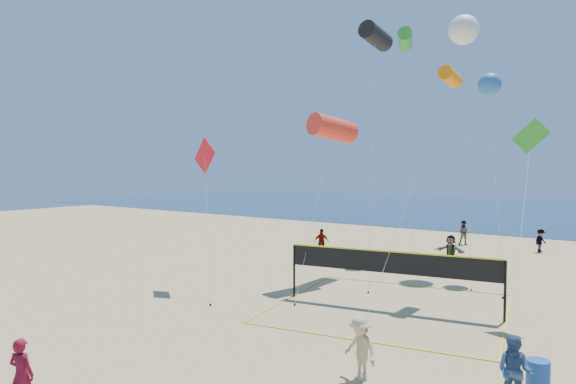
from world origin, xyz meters
The scene contains 18 objects.
ocean centered at (0.00, 62.00, 0.01)m, with size 140.00×50.00×0.03m, color navy.
woman centered at (-3.70, -2.49, 0.90)m, with size 0.66×0.43×1.80m, color maroon.
bystander_a centered at (6.03, 4.61, 0.90)m, with size 0.88×0.68×1.80m, color #31507B.
bystander_b centered at (2.17, 3.90, 0.89)m, with size 1.15×0.66×1.78m, color tan.
far_person_0 centered at (-9.07, 20.09, 0.89)m, with size 1.04×0.43×1.78m, color gray.
far_person_1 centered at (-0.71, 20.76, 0.97)m, with size 1.80×0.57×1.94m, color gray.
far_person_3 centered at (-2.68, 30.14, 0.92)m, with size 0.89×0.69×1.83m, color gray.
far_person_4 centered at (2.56, 29.96, 0.79)m, with size 1.02×0.59×1.58m, color gray.
trash_barrel centered at (6.36, 5.82, 0.44)m, with size 0.59×0.59×0.89m, color #1849A1.
volleyball_net centered at (-0.14, 11.06, 1.66)m, with size 10.43×10.30×2.42m.
kite_0 centered at (-4.84, 14.27, 7.87)m, with size 2.21×6.74×8.62m.
kite_1 centered at (-4.58, 18.70, 13.40)m, with size 3.16×7.24×14.11m.
kite_2 centered at (0.96, 15.00, 10.00)m, with size 1.49×6.98×10.47m.
kite_3 centered at (-9.37, 9.61, 6.20)m, with size 3.94×3.02×7.37m.
kite_4 centered at (4.81, 12.64, 6.60)m, with size 1.49×7.01×7.82m.
kite_6 centered at (-0.46, 21.66, 13.77)m, with size 3.18×6.59×14.63m.
kite_7 centered at (1.35, 20.47, 10.35)m, with size 2.84×5.90×10.97m.
kite_8 centered at (-4.94, 23.87, 14.31)m, with size 3.44×5.90×14.92m.
Camera 1 is at (8.62, -8.68, 5.98)m, focal length 32.00 mm.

